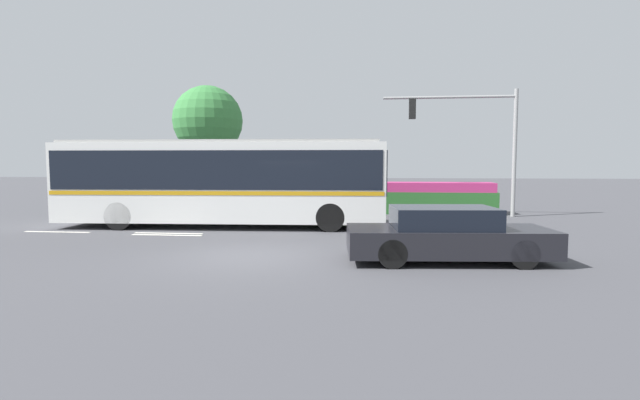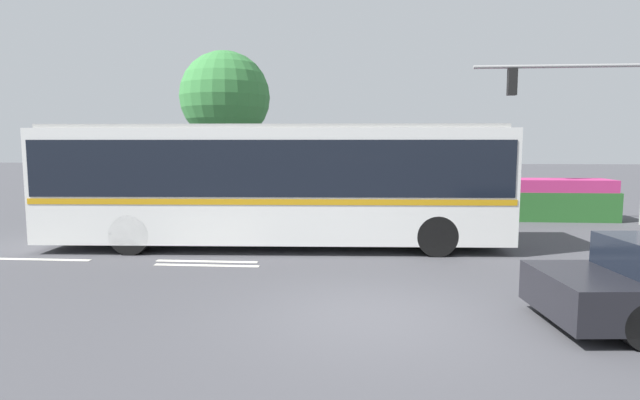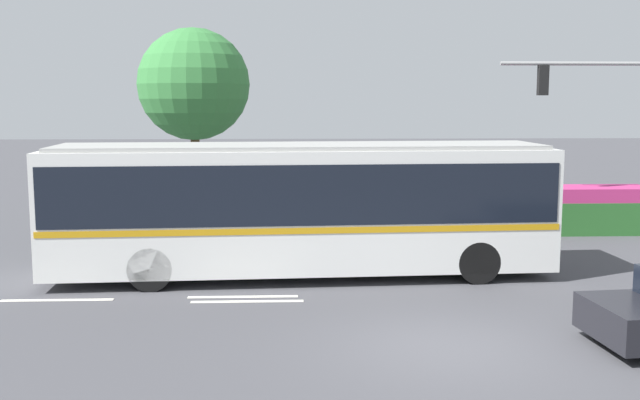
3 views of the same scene
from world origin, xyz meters
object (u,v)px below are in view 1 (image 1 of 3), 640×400
at_px(city_bus, 223,178).
at_px(sedan_foreground, 447,235).
at_px(traffic_light_pole, 478,131).
at_px(street_tree_left, 208,121).

relative_size(city_bus, sedan_foreground, 2.45).
bearing_deg(sedan_foreground, traffic_light_pole, 68.49).
xyz_separation_m(sedan_foreground, street_tree_left, (-10.91, 13.89, 4.16)).
bearing_deg(traffic_light_pole, city_bus, 24.16).
bearing_deg(city_bus, traffic_light_pole, 21.20).
xyz_separation_m(city_bus, street_tree_left, (-3.58, 8.40, 2.96)).
distance_m(sedan_foreground, traffic_light_pole, 11.02).
distance_m(city_bus, street_tree_left, 9.60).
bearing_deg(traffic_light_pole, sedan_foreground, 73.56).
distance_m(sedan_foreground, street_tree_left, 18.14).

